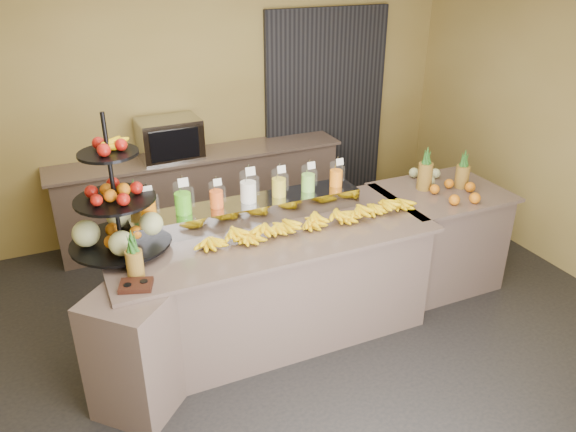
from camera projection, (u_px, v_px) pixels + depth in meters
ground at (287, 352)px, 4.44m from camera, size 6.00×6.00×0.00m
room_envelope at (267, 92)px, 4.33m from camera, size 6.04×5.02×2.82m
buffet_counter at (260, 289)px, 4.40m from camera, size 2.75×1.25×0.93m
right_counter at (436, 237)px, 5.19m from camera, size 1.08×0.88×0.93m
back_ledge at (202, 194)px, 6.08m from camera, size 3.10×0.55×0.93m
pitcher_tray at (249, 210)px, 4.45m from camera, size 1.85×0.30×0.15m
juice_pitcher_orange_a at (148, 207)px, 4.08m from camera, size 0.12×0.13×0.30m
juice_pitcher_green at (183, 200)px, 4.18m from camera, size 0.13×0.13×0.32m
juice_pitcher_orange_b at (216, 197)px, 4.28m from camera, size 0.11×0.11×0.26m
juice_pitcher_milk at (248, 189)px, 4.37m from camera, size 0.13×0.14×0.32m
juice_pitcher_lemon at (279, 185)px, 4.47m from camera, size 0.12×0.12×0.29m
juice_pitcher_lime at (308, 180)px, 4.57m from camera, size 0.12×0.12×0.28m
juice_pitcher_orange_c at (336, 176)px, 4.66m from camera, size 0.11×0.11×0.27m
banana_heap at (312, 217)px, 4.34m from camera, size 1.80×0.16×0.15m
fruit_stand at (125, 216)px, 3.94m from camera, size 0.77×0.77×1.01m
condiment_caddy at (136, 285)px, 3.58m from camera, size 0.24×0.21×0.03m
pineapple_left_a at (134, 260)px, 3.65m from camera, size 0.11×0.11×0.35m
pineapple_left_b at (136, 209)px, 4.29m from camera, size 0.13×0.13×0.40m
right_fruit_pile at (449, 184)px, 4.92m from camera, size 0.46×0.44×0.24m
oven_warmer at (169, 138)px, 5.68m from camera, size 0.62×0.45×0.41m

